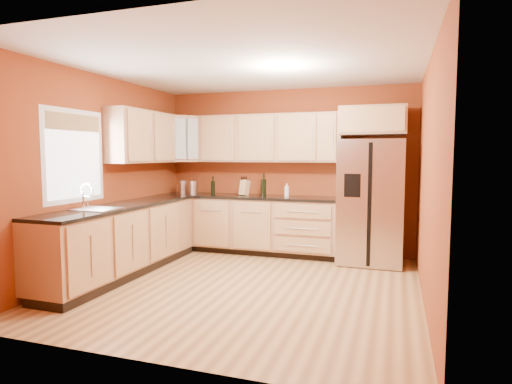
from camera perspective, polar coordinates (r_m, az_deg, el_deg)
floor at (r=5.23m, az=-1.55°, el=-12.43°), size 4.00×4.00×0.00m
ceiling at (r=5.10m, az=-1.62°, el=16.69°), size 4.00×4.00×0.00m
wall_back at (r=6.91m, az=4.05°, el=2.77°), size 4.00×0.04×2.60m
wall_front at (r=3.20m, az=-13.82°, el=0.06°), size 4.00×0.04×2.60m
wall_left at (r=5.98m, az=-19.93°, el=2.14°), size 0.04×4.00×2.60m
wall_right at (r=4.71m, az=21.95°, el=1.39°), size 0.04×4.00×2.60m
base_cabinets_back at (r=6.87m, az=-1.07°, el=-4.44°), size 2.90×0.60×0.88m
base_cabinets_left at (r=5.90m, az=-17.38°, el=-6.24°), size 0.60×2.80×0.88m
countertop_back at (r=6.80m, az=-1.11°, el=-0.63°), size 2.90×0.62×0.04m
countertop_left at (r=5.83m, az=-17.42°, el=-1.81°), size 0.62×2.80×0.04m
upper_cabinets_back at (r=6.82m, az=1.68°, el=7.17°), size 2.30×0.33×0.75m
upper_cabinets_left at (r=6.47m, az=-14.92°, el=7.12°), size 0.33×1.35×0.75m
corner_upper_cabinet at (r=7.20m, az=-9.67°, el=6.98°), size 0.67×0.67×0.75m
over_fridge_cabinet at (r=6.42m, az=15.32°, el=9.14°), size 0.92×0.60×0.40m
refrigerator at (r=6.37m, az=15.05°, el=-1.28°), size 0.90×0.75×1.78m
window at (r=5.58m, az=-23.03°, el=4.43°), size 0.03×0.90×1.00m
sink_faucet at (r=5.41m, az=-20.54°, el=-0.59°), size 0.50×0.42×0.30m
canister_left at (r=7.26m, az=-9.67°, el=0.66°), size 0.15×0.15×0.21m
canister_right at (r=7.08m, az=-8.34°, el=0.60°), size 0.18×0.18×0.22m
wine_bottle_a at (r=6.98m, az=-5.77°, el=0.89°), size 0.08×0.08×0.30m
wine_bottle_b at (r=6.74m, az=1.04°, el=1.01°), size 0.09×0.09×0.36m
knife_block at (r=6.82m, az=-1.55°, el=0.58°), size 0.15×0.15×0.24m
soap_dispenser at (r=6.65m, az=4.12°, el=0.28°), size 0.09×0.09×0.20m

